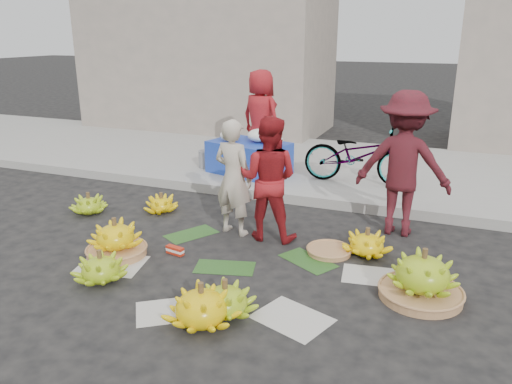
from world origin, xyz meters
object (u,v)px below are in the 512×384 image
at_px(banana_bunch_4, 422,276).
at_px(vendor_cream, 233,178).
at_px(banana_bunch_0, 116,239).
at_px(flower_table, 249,155).
at_px(bicycle, 359,155).

xyz_separation_m(banana_bunch_4, vendor_cream, (-2.36, 0.85, 0.50)).
height_order(banana_bunch_0, flower_table, flower_table).
bearing_deg(vendor_cream, bicycle, -102.99).
height_order(banana_bunch_4, vendor_cream, vendor_cream).
bearing_deg(vendor_cream, banana_bunch_4, 172.30).
relative_size(banana_bunch_0, bicycle, 0.38).
distance_m(flower_table, bicycle, 1.88).
height_order(banana_bunch_4, bicycle, bicycle).
bearing_deg(banana_bunch_4, flower_table, 134.48).
relative_size(vendor_cream, bicycle, 0.82).
relative_size(banana_bunch_4, flower_table, 0.53).
bearing_deg(banana_bunch_0, bicycle, 59.24).
bearing_deg(flower_table, bicycle, 18.47).
bearing_deg(bicycle, vendor_cream, 152.81).
xyz_separation_m(banana_bunch_0, vendor_cream, (0.98, 1.14, 0.54)).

